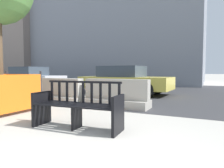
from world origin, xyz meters
The scene contains 10 objects.
ground_plane centered at (0.00, 0.00, 0.00)m, with size 200.00×200.00×0.00m, color #ADA89E.
street_asphalt centered at (0.00, 8.70, 0.00)m, with size 120.00×12.00×0.01m, color #333335.
street_bench centered at (-0.72, 0.91, 0.40)m, with size 1.72×0.63×0.88m.
jersey_barrier_centre centered at (-1.00, 3.27, 0.34)m, with size 2.01×0.70×0.84m.
jersey_barrier_left centered at (-3.19, 3.17, 0.34)m, with size 2.02×0.74×0.84m.
construction_fence centered at (-3.46, 1.29, 0.54)m, with size 1.49×1.49×1.08m.
car_taxi_near centered at (-2.13, 6.65, 0.66)m, with size 4.36×2.05×1.32m.
car_sedan_far centered at (-8.83, 7.13, 0.67)m, with size 4.41×2.07×1.37m.
building_far_left centered at (-22.46, 15.96, 9.23)m, with size 15.80×8.89×18.45m.
building_centre_left centered at (-7.72, 18.18, 8.30)m, with size 17.64×11.69×16.60m.
Camera 1 is at (1.47, -2.12, 1.06)m, focal length 32.00 mm.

